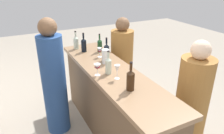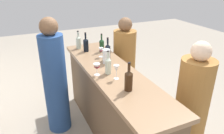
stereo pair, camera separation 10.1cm
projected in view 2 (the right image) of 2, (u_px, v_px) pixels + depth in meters
ground_plane at (112, 134)px, 3.03m from camera, size 12.00×12.00×0.00m
bar_counter at (112, 104)px, 2.83m from camera, size 2.29×0.56×0.97m
wine_bottle_leftmost_amber_brown at (129, 80)px, 2.16m from camera, size 0.08×0.08×0.31m
wine_bottle_second_left_clear_pale at (108, 65)px, 2.52m from camera, size 0.07×0.07×0.28m
wine_bottle_center_near_black at (108, 51)px, 2.93m from camera, size 0.07×0.07×0.31m
wine_bottle_second_right_olive_green at (102, 45)px, 3.22m from camera, size 0.07×0.07×0.27m
wine_bottle_rightmost_near_black at (86, 44)px, 3.23m from camera, size 0.08×0.08×0.29m
wine_bottle_far_right_clear_pale at (78, 42)px, 3.35m from camera, size 0.08×0.08×0.28m
wine_glass_near_left at (101, 51)px, 3.02m from camera, size 0.06×0.06×0.14m
wine_glass_near_center at (116, 69)px, 2.39m from camera, size 0.06×0.06×0.17m
wine_glass_near_right at (97, 67)px, 2.49m from camera, size 0.08×0.08×0.14m
water_pitcher at (106, 56)px, 2.82m from camera, size 0.10×0.10×0.19m
person_left_guest at (192, 106)px, 2.50m from camera, size 0.38×0.38×1.43m
person_center_guest at (124, 64)px, 3.65m from camera, size 0.45×0.45×1.42m
person_right_guest at (55, 81)px, 2.87m from camera, size 0.38×0.38×1.59m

